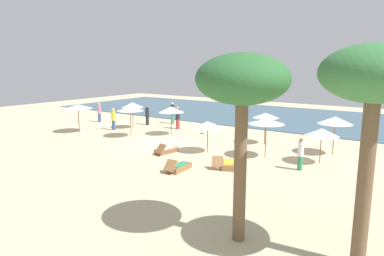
% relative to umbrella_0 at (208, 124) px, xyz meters
% --- Properties ---
extents(ground_plane, '(60.00, 60.00, 0.00)m').
position_rel_umbrella_0_xyz_m(ground_plane, '(-3.94, -0.17, -1.77)').
color(ground_plane, beige).
extents(ocean_water, '(48.00, 16.00, 0.06)m').
position_rel_umbrella_0_xyz_m(ocean_water, '(-3.94, 16.83, -1.74)').
color(ocean_water, '#3D6075').
rests_on(ocean_water, ground_plane).
extents(umbrella_0, '(1.86, 1.86, 1.96)m').
position_rel_umbrella_0_xyz_m(umbrella_0, '(0.00, 0.00, 0.00)').
color(umbrella_0, olive).
rests_on(umbrella_0, ground_plane).
extents(umbrella_1, '(1.84, 1.84, 2.22)m').
position_rel_umbrella_0_xyz_m(umbrella_1, '(-9.62, 3.32, 0.23)').
color(umbrella_1, brown).
rests_on(umbrella_1, ground_plane).
extents(umbrella_2, '(2.21, 2.21, 2.25)m').
position_rel_umbrella_0_xyz_m(umbrella_2, '(-11.86, -0.48, 0.31)').
color(umbrella_2, brown).
rests_on(umbrella_2, ground_plane).
extents(umbrella_3, '(1.85, 1.85, 1.97)m').
position_rel_umbrella_0_xyz_m(umbrella_3, '(6.36, 1.55, -0.02)').
color(umbrella_3, brown).
rests_on(umbrella_3, ground_plane).
extents(umbrella_4, '(1.96, 1.96, 2.29)m').
position_rel_umbrella_0_xyz_m(umbrella_4, '(-7.14, 0.57, 0.37)').
color(umbrella_4, olive).
rests_on(umbrella_4, ground_plane).
extents(umbrella_5, '(2.04, 2.04, 2.33)m').
position_rel_umbrella_0_xyz_m(umbrella_5, '(6.49, 3.97, 0.33)').
color(umbrella_5, olive).
rests_on(umbrella_5, ground_plane).
extents(umbrella_6, '(1.77, 1.77, 2.14)m').
position_rel_umbrella_0_xyz_m(umbrella_6, '(1.96, 4.23, 0.20)').
color(umbrella_6, brown).
rests_on(umbrella_6, ground_plane).
extents(umbrella_7, '(2.09, 2.09, 2.30)m').
position_rel_umbrella_0_xyz_m(umbrella_7, '(3.39, 0.97, 0.37)').
color(umbrella_7, brown).
rests_on(umbrella_7, ground_plane).
extents(umbrella_8, '(1.96, 1.96, 2.21)m').
position_rel_umbrella_0_xyz_m(umbrella_8, '(-5.15, 2.93, 0.22)').
color(umbrella_8, olive).
rests_on(umbrella_8, ground_plane).
extents(lounger_0, '(0.88, 1.77, 0.68)m').
position_rel_umbrella_0_xyz_m(lounger_0, '(-2.02, -1.59, -1.59)').
color(lounger_0, brown).
rests_on(lounger_0, ground_plane).
extents(lounger_1, '(0.69, 1.73, 0.68)m').
position_rel_umbrella_0_xyz_m(lounger_1, '(0.76, -3.98, -1.59)').
color(lounger_1, olive).
rests_on(lounger_1, ground_plane).
extents(lounger_2, '(1.29, 1.79, 0.67)m').
position_rel_umbrella_0_xyz_m(lounger_2, '(2.57, -2.09, -1.59)').
color(lounger_2, olive).
rests_on(lounger_2, ground_plane).
extents(person_0, '(0.43, 0.43, 1.81)m').
position_rel_umbrella_0_xyz_m(person_0, '(-14.51, 3.85, -0.84)').
color(person_0, '#2D4C8C').
rests_on(person_0, ground_plane).
extents(person_1, '(0.44, 0.44, 1.82)m').
position_rel_umbrella_0_xyz_m(person_1, '(-10.38, 1.83, -0.83)').
color(person_1, '#2D4C8C').
rests_on(person_1, ground_plane).
extents(person_2, '(0.36, 0.36, 1.95)m').
position_rel_umbrella_0_xyz_m(person_2, '(-8.28, 7.07, -0.78)').
color(person_2, '#338C59').
rests_on(person_2, ground_plane).
extents(person_3, '(0.47, 0.47, 1.89)m').
position_rel_umbrella_0_xyz_m(person_3, '(-6.30, 5.25, -0.81)').
color(person_3, '#BF3338').
rests_on(person_3, ground_plane).
extents(person_4, '(0.50, 0.50, 1.72)m').
position_rel_umbrella_0_xyz_m(person_4, '(-9.73, 5.26, -0.90)').
color(person_4, '#26262D').
rests_on(person_4, ground_plane).
extents(person_5, '(0.40, 0.40, 1.70)m').
position_rel_umbrella_0_xyz_m(person_5, '(5.86, -0.32, -0.90)').
color(person_5, '#338C59').
rests_on(person_5, ground_plane).
extents(palm_0, '(2.75, 2.75, 5.74)m').
position_rel_umbrella_0_xyz_m(palm_0, '(6.57, -8.56, 3.07)').
color(palm_0, brown).
rests_on(palm_0, ground_plane).
extents(palm_1, '(2.69, 2.69, 5.93)m').
position_rel_umbrella_0_xyz_m(palm_1, '(9.91, -8.06, 3.24)').
color(palm_1, brown).
rests_on(palm_1, ground_plane).
extents(dog, '(0.37, 0.76, 0.35)m').
position_rel_umbrella_0_xyz_m(dog, '(-3.37, 4.87, -1.58)').
color(dog, silver).
rests_on(dog, ground_plane).
extents(surfboard, '(0.83, 1.92, 0.07)m').
position_rel_umbrella_0_xyz_m(surfboard, '(-12.20, 2.26, -1.73)').
color(surfboard, silver).
rests_on(surfboard, ground_plane).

